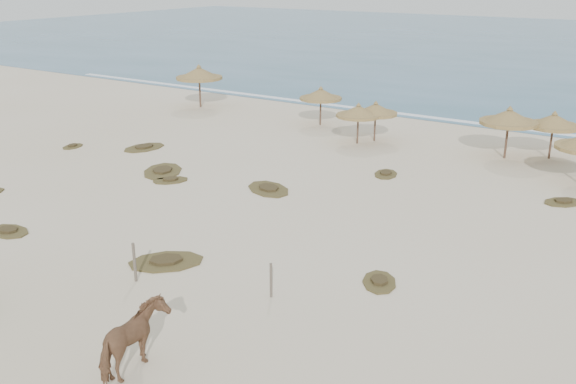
# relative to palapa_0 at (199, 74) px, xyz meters

# --- Properties ---
(ground) EXTENTS (160.00, 160.00, 0.00)m
(ground) POSITION_rel_palapa_0_xyz_m (15.78, -20.12, -2.43)
(ground) COLOR beige
(ground) RESTS_ON ground
(ocean) EXTENTS (200.00, 100.00, 0.01)m
(ocean) POSITION_rel_palapa_0_xyz_m (15.78, 54.88, -2.43)
(ocean) COLOR #24546E
(ocean) RESTS_ON ground
(foam_line) EXTENTS (70.00, 0.60, 0.01)m
(foam_line) POSITION_rel_palapa_0_xyz_m (15.78, 5.88, -2.43)
(foam_line) COLOR white
(foam_line) RESTS_ON ground
(palapa_0) EXTENTS (4.40, 4.40, 3.14)m
(palapa_0) POSITION_rel_palapa_0_xyz_m (0.00, 0.00, 0.00)
(palapa_0) COLOR #4F3728
(palapa_0) RESTS_ON ground
(palapa_1) EXTENTS (3.47, 3.47, 2.54)m
(palapa_1) POSITION_rel_palapa_0_xyz_m (10.24, -0.09, -0.46)
(palapa_1) COLOR #4F3728
(palapa_1) RESTS_ON ground
(palapa_2) EXTENTS (3.23, 3.23, 2.40)m
(palapa_2) POSITION_rel_palapa_0_xyz_m (14.40, -2.92, -0.57)
(palapa_2) COLOR #4F3728
(palapa_2) RESTS_ON ground
(palapa_3) EXTENTS (3.30, 3.30, 2.39)m
(palapa_3) POSITION_rel_palapa_0_xyz_m (14.96, -1.83, -0.58)
(palapa_3) COLOR #4F3728
(palapa_3) RESTS_ON ground
(palapa_4) EXTENTS (3.59, 3.59, 2.60)m
(palapa_4) POSITION_rel_palapa_0_xyz_m (24.45, -0.11, -0.41)
(palapa_4) COLOR #4F3728
(palapa_4) RESTS_ON ground
(palapa_5) EXTENTS (3.47, 3.47, 2.85)m
(palapa_5) POSITION_rel_palapa_0_xyz_m (22.43, -1.32, -0.22)
(palapa_5) COLOR #4F3728
(palapa_5) RESTS_ON ground
(horse) EXTENTS (1.30, 2.23, 1.78)m
(horse) POSITION_rel_palapa_0_xyz_m (20.03, -25.93, -1.55)
(horse) COLOR #8B5D3F
(horse) RESTS_ON ground
(fence_post_near) EXTENTS (0.12, 0.12, 1.34)m
(fence_post_near) POSITION_rel_palapa_0_xyz_m (16.38, -22.39, -1.76)
(fence_post_near) COLOR brown
(fence_post_near) RESTS_ON ground
(fence_post_far) EXTENTS (0.10, 0.10, 1.14)m
(fence_post_far) POSITION_rel_palapa_0_xyz_m (20.68, -20.86, -1.86)
(fence_post_far) COLOR brown
(fence_post_far) RESTS_ON ground
(scrub_1) EXTENTS (3.15, 3.43, 0.16)m
(scrub_1) POSITION_rel_palapa_0_xyz_m (8.80, -13.20, -2.38)
(scrub_1) COLOR brown
(scrub_1) RESTS_ON ground
(scrub_2) EXTENTS (1.90, 2.02, 0.16)m
(scrub_2) POSITION_rel_palapa_0_xyz_m (10.14, -14.06, -2.38)
(scrub_2) COLOR brown
(scrub_2) RESTS_ON ground
(scrub_3) EXTENTS (3.06, 2.69, 0.16)m
(scrub_3) POSITION_rel_palapa_0_xyz_m (14.80, -12.55, -2.38)
(scrub_3) COLOR brown
(scrub_3) RESTS_ON ground
(scrub_4) EXTENTS (1.74, 2.00, 0.16)m
(scrub_4) POSITION_rel_palapa_0_xyz_m (23.09, -18.19, -2.38)
(scrub_4) COLOR brown
(scrub_4) RESTS_ON ground
(scrub_6) EXTENTS (2.03, 2.75, 0.16)m
(scrub_6) POSITION_rel_palapa_0_xyz_m (4.78, -10.48, -2.38)
(scrub_6) COLOR brown
(scrub_6) RESTS_ON ground
(scrub_7) EXTENTS (1.54, 1.95, 0.16)m
(scrub_7) POSITION_rel_palapa_0_xyz_m (18.36, -7.53, -2.38)
(scrub_7) COLOR brown
(scrub_7) RESTS_ON ground
(scrub_8) EXTENTS (1.14, 1.52, 0.16)m
(scrub_8) POSITION_rel_palapa_0_xyz_m (1.19, -12.52, -2.38)
(scrub_8) COLOR brown
(scrub_8) RESTS_ON ground
(scrub_9) EXTENTS (3.06, 3.04, 0.16)m
(scrub_9) POSITION_rel_palapa_0_xyz_m (16.24, -20.83, -2.38)
(scrub_9) COLOR brown
(scrub_9) RESTS_ON ground
(scrub_10) EXTENTS (2.08, 2.13, 0.16)m
(scrub_10) POSITION_rel_palapa_0_xyz_m (26.53, -6.98, -2.38)
(scrub_10) COLOR brown
(scrub_10) RESTS_ON ground
(scrub_11) EXTENTS (1.89, 1.23, 0.16)m
(scrub_11) POSITION_rel_palapa_0_xyz_m (9.25, -22.17, -2.38)
(scrub_11) COLOR brown
(scrub_11) RESTS_ON ground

